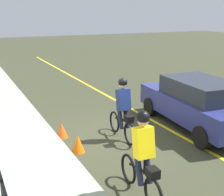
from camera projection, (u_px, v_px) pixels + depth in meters
The scene contains 8 objects.
ground_plane at pixel (123, 137), 9.09m from camera, with size 80.00×80.00×0.00m, color #343624.
lane_line_centre at pixel (167, 128), 9.77m from camera, with size 36.00×0.12×0.01m, color yellow.
sidewalk at pixel (3, 158), 7.61m from camera, with size 40.00×3.20×0.15m, color #929E8E.
cyclist_lead at pixel (123, 109), 8.73m from camera, with size 1.71×0.38×1.83m.
cyclist_follow at pixel (143, 156), 5.90m from camera, with size 1.71×0.38×1.83m.
patrol_sedan at pixel (197, 102), 9.73m from camera, with size 4.55×2.25×1.58m.
traffic_cone_near at pixel (62, 130), 9.02m from camera, with size 0.36×0.36×0.46m, color #FB5317.
traffic_cone_far at pixel (78, 144), 8.07m from camera, with size 0.36×0.36×0.47m, color #FD630D.
Camera 1 is at (-7.40, 4.05, 3.60)m, focal length 48.97 mm.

